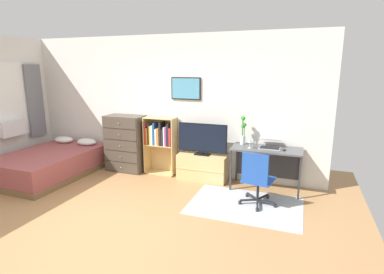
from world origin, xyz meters
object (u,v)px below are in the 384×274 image
(television, at_px, (202,139))
(office_chair, at_px, (257,178))
(bookshelf, at_px, (160,140))
(laptop, at_px, (270,144))
(dresser, at_px, (126,143))
(bamboo_vase, at_px, (243,131))
(wine_glass, at_px, (250,140))
(desk, at_px, (267,155))
(bed, at_px, (50,163))
(computer_mouse, at_px, (284,150))
(tv_stand, at_px, (203,167))

(television, distance_m, office_chair, 1.41)
(bookshelf, relative_size, laptop, 3.00)
(dresser, distance_m, bamboo_vase, 2.42)
(television, height_order, wine_glass, television)
(bamboo_vase, xyz_separation_m, wine_glass, (0.16, -0.23, -0.11))
(office_chair, relative_size, laptop, 2.27)
(desk, bearing_deg, bed, -168.72)
(bookshelf, bearing_deg, computer_mouse, -4.01)
(dresser, xyz_separation_m, bamboo_vase, (2.38, 0.08, 0.42))
(bookshelf, distance_m, computer_mouse, 2.36)
(desk, relative_size, computer_mouse, 11.35)
(bookshelf, height_order, wine_glass, bookshelf)
(desk, bearing_deg, computer_mouse, -23.43)
(computer_mouse, bearing_deg, bookshelf, 175.99)
(bed, distance_m, wine_glass, 3.90)
(dresser, bearing_deg, television, -0.26)
(bed, height_order, office_chair, office_chair)
(office_chair, bearing_deg, television, 154.78)
(television, distance_m, bamboo_vase, 0.76)
(tv_stand, height_order, office_chair, office_chair)
(bed, xyz_separation_m, bamboo_vase, (3.63, 0.88, 0.75))
(desk, relative_size, wine_glass, 6.56)
(desk, bearing_deg, office_chair, -93.54)
(computer_mouse, bearing_deg, tv_stand, 175.21)
(tv_stand, bearing_deg, bamboo_vase, 5.00)
(laptop, distance_m, bamboo_vase, 0.52)
(dresser, distance_m, office_chair, 2.88)
(bookshelf, bearing_deg, desk, -1.14)
(laptop, xyz_separation_m, bamboo_vase, (-0.49, 0.06, 0.19))
(computer_mouse, height_order, bamboo_vase, bamboo_vase)
(bed, bearing_deg, bookshelf, 23.81)
(wine_glass, bearing_deg, bamboo_vase, 125.17)
(desk, xyz_separation_m, computer_mouse, (0.29, -0.12, 0.16))
(office_chair, distance_m, computer_mouse, 0.81)
(office_chair, height_order, wine_glass, wine_glass)
(laptop, relative_size, computer_mouse, 3.65)
(bookshelf, height_order, computer_mouse, bookshelf)
(laptop, bearing_deg, television, -179.37)
(laptop, bearing_deg, tv_stand, 179.57)
(television, distance_m, computer_mouse, 1.46)
(television, height_order, office_chair, television)
(bed, relative_size, tv_stand, 2.20)
(bookshelf, height_order, tv_stand, bookshelf)
(office_chair, bearing_deg, bookshelf, 166.81)
(bamboo_vase, height_order, wine_glass, bamboo_vase)
(bed, relative_size, computer_mouse, 19.62)
(dresser, distance_m, computer_mouse, 3.11)
(tv_stand, relative_size, bamboo_vase, 1.79)
(office_chair, bearing_deg, desk, 95.96)
(office_chair, relative_size, bamboo_vase, 1.66)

